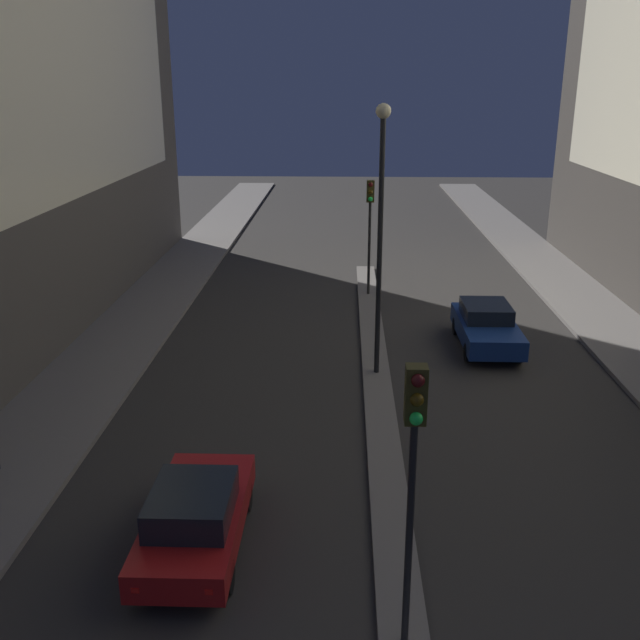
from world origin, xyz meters
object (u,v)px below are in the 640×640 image
at_px(traffic_light_near, 414,449).
at_px(car_left_lane, 196,516).
at_px(street_lamp, 381,211).
at_px(car_right_lane, 486,326).
at_px(traffic_light_mid, 370,212).

height_order(traffic_light_near, car_left_lane, traffic_light_near).
distance_m(street_lamp, car_right_lane, 6.61).
bearing_deg(traffic_light_near, traffic_light_mid, 90.00).
relative_size(traffic_light_near, car_right_lane, 1.12).
distance_m(traffic_light_mid, car_left_lane, 18.49).
bearing_deg(traffic_light_near, car_left_lane, 147.64).
bearing_deg(traffic_light_mid, car_left_lane, -102.51).
bearing_deg(car_left_lane, traffic_light_mid, 77.49).
xyz_separation_m(car_left_lane, car_right_lane, (7.91, 11.78, 0.02)).
bearing_deg(car_right_lane, car_left_lane, -123.88).
distance_m(car_left_lane, car_right_lane, 14.19).
bearing_deg(street_lamp, car_right_lane, 34.94).
bearing_deg(traffic_light_mid, traffic_light_near, -90.00).
xyz_separation_m(traffic_light_near, traffic_light_mid, (0.00, 20.32, 0.00)).
distance_m(traffic_light_mid, car_right_lane, 7.79).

